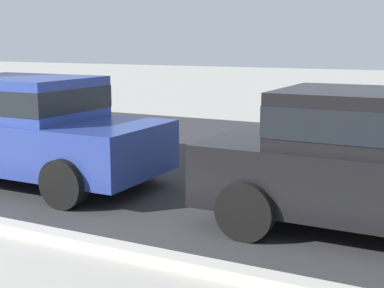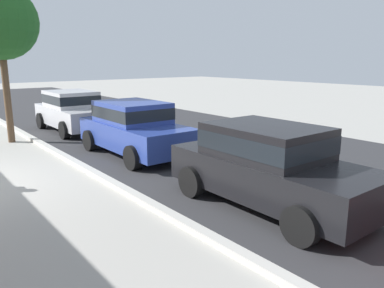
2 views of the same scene
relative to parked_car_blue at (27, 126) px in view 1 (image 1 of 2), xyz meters
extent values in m
cube|color=#2D2D30|center=(0.26, 2.76, -0.84)|extent=(60.00, 9.00, 0.01)
cube|color=navy|center=(0.06, 0.00, -0.23)|extent=(4.10, 1.70, 0.70)
cube|color=navy|center=(-0.09, 0.00, 0.42)|extent=(2.13, 1.56, 0.60)
cube|color=black|center=(-0.09, 0.00, 0.42)|extent=(2.14, 1.58, 0.33)
cylinder|color=black|center=(1.39, 0.85, -0.52)|extent=(0.64, 0.22, 0.64)
cylinder|color=black|center=(1.39, -0.85, -0.52)|extent=(0.64, 0.22, 0.64)
cylinder|color=black|center=(-1.28, 0.85, -0.52)|extent=(0.64, 0.22, 0.64)
cube|color=black|center=(5.01, 0.00, 0.42)|extent=(2.13, 1.56, 0.60)
cube|color=black|center=(5.01, 0.00, 0.42)|extent=(2.14, 1.58, 0.33)
cylinder|color=black|center=(3.83, 0.85, -0.52)|extent=(0.64, 0.22, 0.64)
cylinder|color=black|center=(3.83, -0.85, -0.52)|extent=(0.64, 0.22, 0.64)
camera|label=1|loc=(5.86, -6.06, 1.24)|focal=51.65mm
camera|label=2|loc=(9.62, -5.38, 1.92)|focal=35.33mm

